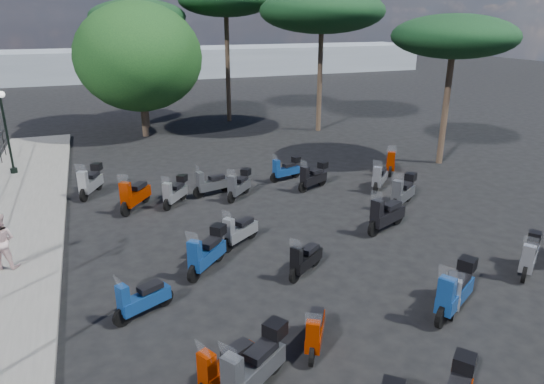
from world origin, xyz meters
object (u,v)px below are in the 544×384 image
object	(u,v)px
scooter_5	(91,182)
scooter_14	(315,332)
scooter_21	(386,215)
broadleaf_tree	(139,57)
scooter_3	(142,300)
scooter_15	(239,232)
pine_2	(138,17)
scooter_17	(286,170)
scooter_28	(390,162)
scooter_8	(305,260)
scooter_19	(453,292)
pine_3	(454,37)
scooter_2	(254,367)
scooter_20	(455,291)
scooter_1	(227,367)
scooter_4	(175,192)
scooter_27	(379,178)
lamp_post_2	(5,125)
scooter_9	(207,253)
pine_0	(226,0)
pedestrian_far	(0,241)
scooter_25	(529,256)
pine_1	(322,11)
scooter_10	(211,184)
scooter_16	(239,185)
scooter_11	(135,196)
scooter_26	(403,192)
scooter_22	(313,177)

from	to	relation	value
scooter_5	scooter_14	distance (m)	11.84
scooter_21	broadleaf_tree	size ratio (longest dim) A/B	0.24
scooter_3	scooter_15	size ratio (longest dim) A/B	1.03
scooter_5	pine_2	bearing A→B (deg)	-81.53
scooter_17	scooter_28	bearing A→B (deg)	-113.96
scooter_8	scooter_5	bearing A→B (deg)	-4.15
scooter_19	scooter_28	xyz separation A→B (m)	(4.49, 9.30, 0.05)
scooter_5	pine_3	bearing A→B (deg)	-158.80
scooter_2	pine_2	size ratio (longest dim) A/B	0.22
scooter_14	scooter_20	bearing A→B (deg)	-147.81
scooter_1	scooter_4	world-z (taller)	scooter_1
scooter_20	scooter_27	bearing A→B (deg)	-51.04
lamp_post_2	scooter_17	size ratio (longest dim) A/B	2.40
scooter_4	scooter_9	xyz separation A→B (m)	(-0.05, -5.09, 0.06)
scooter_9	pine_0	world-z (taller)	pine_0
scooter_21	broadleaf_tree	bearing A→B (deg)	-4.52
broadleaf_tree	scooter_17	bearing A→B (deg)	-65.99
pedestrian_far	scooter_19	xyz separation A→B (m)	(9.93, -5.51, -0.49)
scooter_25	pine_1	xyz separation A→B (m)	(2.19, 17.23, 6.14)
scooter_2	scooter_8	bearing A→B (deg)	-70.59
scooter_10	scooter_20	xyz separation A→B (m)	(3.29, -9.49, 0.12)
scooter_4	scooter_27	xyz separation A→B (m)	(7.76, -1.13, -0.02)
scooter_10	pine_1	xyz separation A→B (m)	(8.59, 8.56, 6.18)
scooter_16	scooter_2	bearing A→B (deg)	119.04
scooter_11	scooter_19	world-z (taller)	scooter_11
pedestrian_far	scooter_2	size ratio (longest dim) A/B	0.95
pedestrian_far	scooter_25	xyz separation A→B (m)	(12.92, -4.88, -0.44)
scooter_20	pine_3	size ratio (longest dim) A/B	0.26
scooter_2	scooter_16	size ratio (longest dim) A/B	1.25
pedestrian_far	scooter_26	bearing A→B (deg)	-162.08
scooter_19	scooter_22	xyz separation A→B (m)	(0.50, 8.61, 0.06)
pedestrian_far	scooter_21	size ratio (longest dim) A/B	0.87
scooter_4	scooter_21	distance (m)	7.39
scooter_16	broadleaf_tree	bearing A→B (deg)	-35.28
broadleaf_tree	scooter_14	bearing A→B (deg)	-87.36
scooter_10	pine_1	bearing A→B (deg)	-59.89
lamp_post_2	scooter_11	size ratio (longest dim) A/B	2.24
scooter_3	scooter_16	bearing A→B (deg)	-59.08
scooter_3	broadleaf_tree	distance (m)	18.38
scooter_10	scooter_16	xyz separation A→B (m)	(0.90, -0.61, 0.04)
scooter_25	scooter_27	xyz separation A→B (m)	(-0.09, 7.05, -0.02)
scooter_2	scooter_28	xyz separation A→B (m)	(9.65, 10.25, -0.08)
scooter_17	pine_1	distance (m)	11.30
scooter_8	scooter_20	distance (m)	3.72
scooter_2	pine_3	world-z (taller)	pine_3
pedestrian_far	lamp_post_2	bearing A→B (deg)	-68.79
scooter_17	scooter_20	bearing A→B (deg)	164.53
scooter_16	scooter_3	bearing A→B (deg)	101.25
pine_2	scooter_8	bearing A→B (deg)	-85.32
lamp_post_2	scooter_27	distance (m)	15.30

